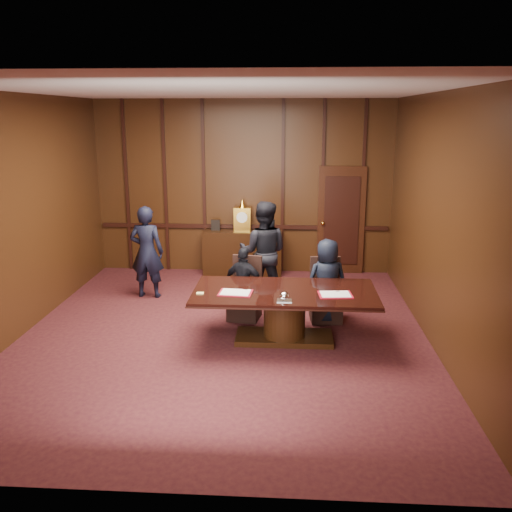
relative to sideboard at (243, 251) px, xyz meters
The scene contains 13 objects.
room 3.36m from the sideboard, 88.80° to the right, with size 7.00×7.04×3.50m.
sideboard is the anchor object (origin of this frame).
conference_table 3.50m from the sideboard, 75.13° to the right, with size 2.62×1.32×0.76m.
folder_left 3.57m from the sideboard, 86.61° to the right, with size 0.49×0.37×0.02m.
folder_right 3.90m from the sideboard, 65.69° to the right, with size 0.49×0.37×0.02m.
inkstand 3.95m from the sideboard, 76.81° to the right, with size 0.20×0.14×0.12m.
notepad 3.63m from the sideboard, 94.47° to the right, with size 0.10×0.07×0.01m, color #FFE27C.
chair_left 2.53m from the sideboard, 84.23° to the right, with size 0.55×0.55×0.99m.
chair_right 2.95m from the sideboard, 58.34° to the right, with size 0.52×0.52×0.99m.
signatory_left 2.60m from the sideboard, 84.50° to the right, with size 0.69×0.29×1.18m, color black.
signatory_right 3.02m from the sideboard, 59.08° to the right, with size 0.65×0.42×1.33m, color black.
witness_left 2.24m from the sideboard, 135.15° to the right, with size 0.60×0.40×1.65m, color black.
witness_right 1.79m from the sideboard, 73.09° to the right, with size 0.86×0.67×1.77m, color black.
Camera 1 is at (0.95, -7.47, 3.18)m, focal length 38.00 mm.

